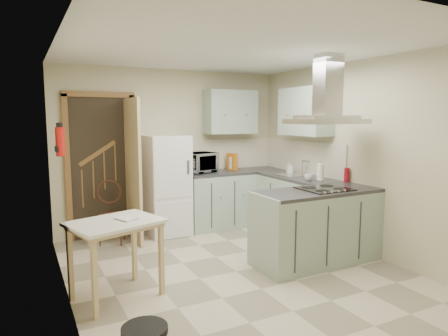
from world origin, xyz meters
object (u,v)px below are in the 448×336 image
drop_leaf_table (116,260)px  extractor_hood (327,121)px  bentwood_chair (112,215)px  microwave (198,163)px  peninsula (317,226)px  fridge (167,185)px

drop_leaf_table → extractor_hood: bearing=-20.2°
drop_leaf_table → bentwood_chair: size_ratio=1.03×
bentwood_chair → microwave: microwave is taller
peninsula → drop_leaf_table: size_ratio=1.87×
drop_leaf_table → bentwood_chair: bearing=62.7°
extractor_hood → microwave: (-0.80, 2.04, -0.66)m
fridge → peninsula: size_ratio=0.97×
drop_leaf_table → microwave: bearing=31.1°
microwave → peninsula: bearing=-85.9°
drop_leaf_table → microwave: (1.69, 1.90, 0.67)m
drop_leaf_table → microwave: 2.63m
peninsula → extractor_hood: bearing=0.0°
peninsula → microwave: bearing=108.9°
fridge → drop_leaf_table: bearing=-122.3°
extractor_hood → bentwood_chair: size_ratio=1.12×
peninsula → extractor_hood: size_ratio=1.72×
fridge → peninsula: (1.22, -1.98, -0.30)m
peninsula → microwave: 2.23m
fridge → peninsula: 2.35m
bentwood_chair → peninsula: bearing=-20.7°
microwave → drop_leaf_table: bearing=-146.6°
bentwood_chair → microwave: (1.38, 0.13, 0.65)m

